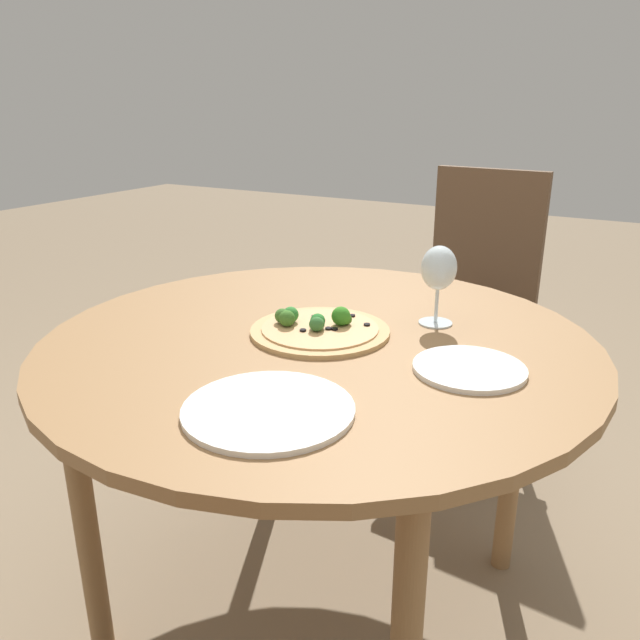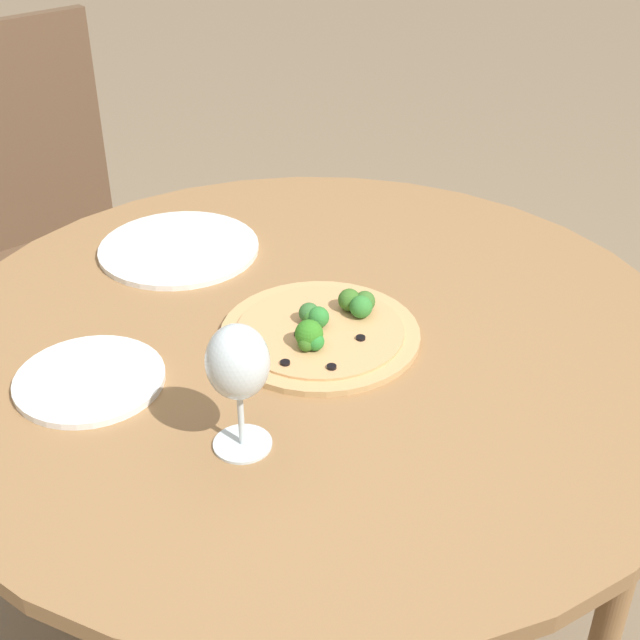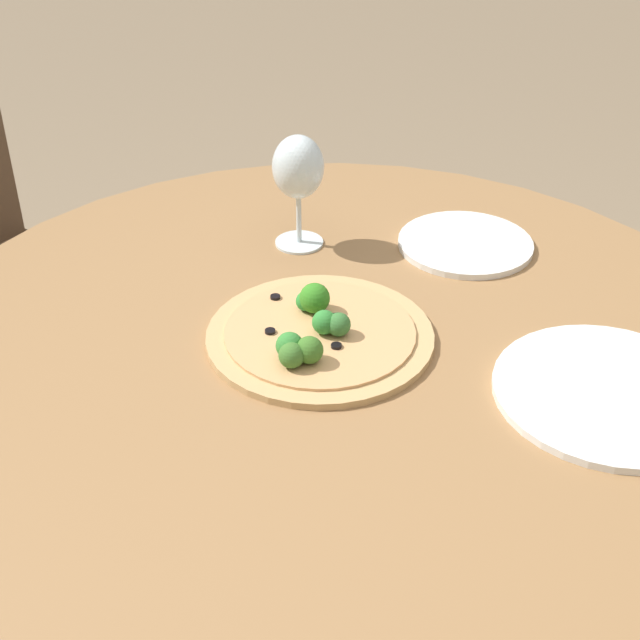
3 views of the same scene
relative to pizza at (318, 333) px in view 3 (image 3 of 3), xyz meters
name	(u,v)px [view 3 (image 3 of 3)]	position (x,y,z in m)	size (l,w,h in m)	color
dining_table	(333,385)	(-0.01, 0.02, -0.08)	(1.17, 1.17, 0.71)	olive
pizza	(318,333)	(0.00, 0.00, 0.00)	(0.30, 0.30, 0.06)	tan
wine_glass	(298,170)	(-0.20, -0.18, 0.11)	(0.08, 0.08, 0.18)	silver
plate_near	(465,244)	(-0.34, 0.04, -0.01)	(0.21, 0.21, 0.01)	white
plate_far	(609,392)	(-0.11, 0.35, -0.01)	(0.28, 0.28, 0.01)	white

